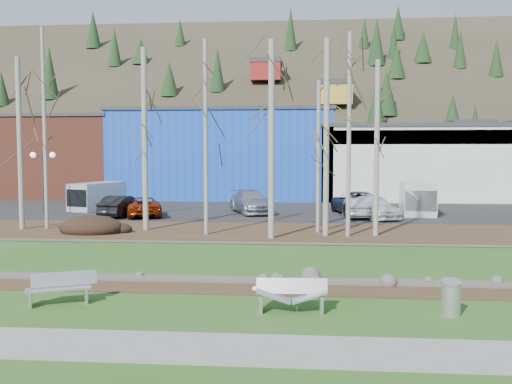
# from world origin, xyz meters

# --- Properties ---
(ground) EXTENTS (200.00, 200.00, 0.00)m
(ground) POSITION_xyz_m (0.00, 0.00, 0.00)
(ground) COLOR #275315
(ground) RESTS_ON ground
(footpath) EXTENTS (80.00, 2.00, 0.04)m
(footpath) POSITION_xyz_m (0.00, -3.50, 0.02)
(footpath) COLOR slate
(footpath) RESTS_ON ground
(dirt_strip) EXTENTS (80.00, 1.80, 0.03)m
(dirt_strip) POSITION_xyz_m (0.00, 2.10, 0.01)
(dirt_strip) COLOR #382616
(dirt_strip) RESTS_ON ground
(near_bank_rocks) EXTENTS (80.00, 0.80, 0.50)m
(near_bank_rocks) POSITION_xyz_m (0.00, 3.10, 0.00)
(near_bank_rocks) COLOR #47423D
(near_bank_rocks) RESTS_ON ground
(river) EXTENTS (80.00, 8.00, 0.90)m
(river) POSITION_xyz_m (0.00, 7.20, 0.00)
(river) COLOR black
(river) RESTS_ON ground
(far_bank_rocks) EXTENTS (80.00, 0.80, 0.46)m
(far_bank_rocks) POSITION_xyz_m (0.00, 11.30, 0.00)
(far_bank_rocks) COLOR #47423D
(far_bank_rocks) RESTS_ON ground
(far_bank) EXTENTS (80.00, 7.00, 0.15)m
(far_bank) POSITION_xyz_m (0.00, 14.50, 0.07)
(far_bank) COLOR #382616
(far_bank) RESTS_ON ground
(parking_lot) EXTENTS (80.00, 14.00, 0.14)m
(parking_lot) POSITION_xyz_m (0.00, 25.00, 0.07)
(parking_lot) COLOR black
(parking_lot) RESTS_ON ground
(building_brick) EXTENTS (16.32, 12.24, 7.80)m
(building_brick) POSITION_xyz_m (-24.00, 39.00, 3.91)
(building_brick) COLOR brown
(building_brick) RESTS_ON ground
(building_blue) EXTENTS (20.40, 12.24, 8.30)m
(building_blue) POSITION_xyz_m (-6.00, 39.00, 4.16)
(building_blue) COLOR #1441B8
(building_blue) RESTS_ON ground
(building_white) EXTENTS (18.36, 12.24, 6.80)m
(building_white) POSITION_xyz_m (12.00, 38.98, 3.41)
(building_white) COLOR silver
(building_white) RESTS_ON ground
(hillside) EXTENTS (160.00, 72.00, 35.00)m
(hillside) POSITION_xyz_m (0.00, 84.00, 17.50)
(hillside) COLOR #2D261C
(hillside) RESTS_ON ground
(bench_intact) EXTENTS (1.87, 1.21, 0.91)m
(bench_intact) POSITION_xyz_m (-5.41, -0.15, 0.45)
(bench_intact) COLOR silver
(bench_intact) RESTS_ON ground
(bench_damaged) EXTENTS (1.97, 0.73, 0.87)m
(bench_damaged) POSITION_xyz_m (1.22, -0.33, 0.44)
(bench_damaged) COLOR silver
(bench_damaged) RESTS_ON ground
(litter_bin) EXTENTS (0.59, 0.59, 0.87)m
(litter_bin) POSITION_xyz_m (5.47, -0.38, 0.44)
(litter_bin) COLOR silver
(litter_bin) RESTS_ON ground
(seagull) EXTENTS (0.39, 0.19, 0.28)m
(seagull) POSITION_xyz_m (0.14, 1.51, 0.16)
(seagull) COLOR gold
(seagull) RESTS_ON ground
(dirt_mound) EXTENTS (3.38, 2.39, 0.66)m
(dirt_mound) POSITION_xyz_m (-9.55, 13.03, 0.48)
(dirt_mound) COLOR black
(dirt_mound) RESTS_ON far_bank
(birch_0) EXTENTS (0.28, 0.28, 9.32)m
(birch_0) POSITION_xyz_m (-13.85, 14.09, 4.81)
(birch_0) COLOR #A19A91
(birch_0) RESTS_ON far_bank
(birch_1) EXTENTS (0.20, 0.20, 10.91)m
(birch_1) POSITION_xyz_m (-12.56, 14.35, 5.60)
(birch_1) COLOR #A19A91
(birch_1) RESTS_ON far_bank
(birch_2) EXTENTS (0.30, 0.30, 9.75)m
(birch_2) POSITION_xyz_m (-6.99, 14.29, 5.03)
(birch_2) COLOR #A19A91
(birch_2) RESTS_ON far_bank
(birch_3) EXTENTS (0.20, 0.20, 9.86)m
(birch_3) POSITION_xyz_m (-3.44, 12.89, 5.08)
(birch_3) COLOR #A19A91
(birch_3) RESTS_ON far_bank
(birch_4) EXTENTS (0.30, 0.30, 9.59)m
(birch_4) POSITION_xyz_m (-0.05, 11.90, 4.94)
(birch_4) COLOR #A19A91
(birch_4) RESTS_ON far_bank
(birch_5) EXTENTS (0.20, 0.20, 7.91)m
(birch_5) POSITION_xyz_m (2.27, 14.17, 4.11)
(birch_5) COLOR #A19A91
(birch_5) RESTS_ON far_bank
(birch_6) EXTENTS (0.21, 0.21, 10.08)m
(birch_6) POSITION_xyz_m (3.75, 12.93, 5.19)
(birch_6) COLOR #A19A91
(birch_6) RESTS_ON far_bank
(birch_7) EXTENTS (0.29, 0.29, 9.81)m
(birch_7) POSITION_xyz_m (2.64, 13.00, 5.06)
(birch_7) COLOR #A19A91
(birch_7) RESTS_ON far_bank
(birch_8) EXTENTS (0.26, 0.26, 8.77)m
(birch_8) POSITION_xyz_m (5.15, 13.20, 4.53)
(birch_8) COLOR #A19A91
(birch_8) RESTS_ON far_bank
(street_lamp) EXTENTS (1.57, 0.67, 4.21)m
(street_lamp) POSITION_xyz_m (-15.82, 20.90, 3.45)
(street_lamp) COLOR #262628
(street_lamp) RESTS_ON parking_lot
(car_0) EXTENTS (2.07, 4.35, 1.38)m
(car_0) POSITION_xyz_m (-10.40, 20.64, 0.83)
(car_0) COLOR black
(car_0) RESTS_ON parking_lot
(car_1) EXTENTS (3.42, 5.05, 1.28)m
(car_1) POSITION_xyz_m (-8.94, 20.75, 0.78)
(car_1) COLOR #92280B
(car_1) RESTS_ON parking_lot
(car_2) EXTENTS (3.85, 5.65, 1.52)m
(car_2) POSITION_xyz_m (-2.11, 23.35, 0.90)
(car_2) COLOR gray
(car_2) RESTS_ON parking_lot
(car_3) EXTENTS (1.75, 4.01, 1.28)m
(car_3) POSITION_xyz_m (4.86, 21.13, 0.78)
(car_3) COLOR silver
(car_3) RESTS_ON parking_lot
(car_4) EXTENTS (3.62, 6.03, 1.57)m
(car_4) POSITION_xyz_m (5.09, 23.23, 0.92)
(car_4) COLOR #252426
(car_4) RESTS_ON parking_lot
(car_5) EXTENTS (3.45, 5.17, 1.39)m
(car_5) POSITION_xyz_m (5.98, 21.02, 0.84)
(car_5) COLOR white
(car_5) RESTS_ON parking_lot
(van_white) EXTENTS (2.54, 5.14, 2.17)m
(van_white) POSITION_xyz_m (9.21, 23.56, 1.22)
(van_white) COLOR white
(van_white) RESTS_ON parking_lot
(van_grey) EXTENTS (3.24, 4.88, 1.97)m
(van_grey) POSITION_xyz_m (-13.67, 24.71, 1.13)
(van_grey) COLOR silver
(van_grey) RESTS_ON parking_lot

